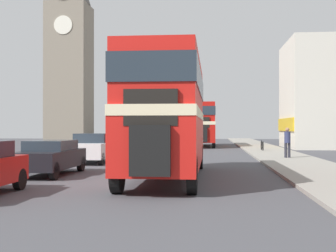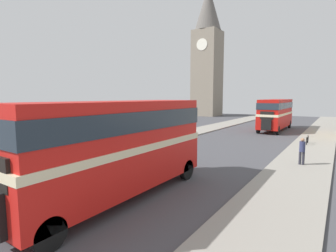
% 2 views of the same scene
% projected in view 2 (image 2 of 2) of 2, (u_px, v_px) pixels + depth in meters
% --- Properties ---
extents(ground_plane, '(120.00, 120.00, 0.00)m').
position_uv_depth(ground_plane, '(84.00, 205.00, 10.92)').
color(ground_plane, '#47474C').
extents(sidewalk_left, '(3.50, 120.00, 0.12)m').
position_uv_depth(sidewalk_left, '(5.00, 176.00, 14.62)').
color(sidewalk_left, gray).
rests_on(sidewalk_left, ground_plane).
extents(double_decker_bus, '(2.41, 10.12, 4.29)m').
position_uv_depth(double_decker_bus, '(120.00, 142.00, 11.27)').
color(double_decker_bus, red).
rests_on(double_decker_bus, ground_plane).
extents(bus_distant, '(2.55, 10.22, 4.12)m').
position_uv_depth(bus_distant, '(276.00, 112.00, 34.66)').
color(bus_distant, '#B2140F').
rests_on(bus_distant, ground_plane).
extents(car_parked_mid, '(1.74, 4.30, 1.35)m').
position_uv_depth(car_parked_mid, '(68.00, 164.00, 14.67)').
color(car_parked_mid, black).
rests_on(car_parked_mid, ground_plane).
extents(car_parked_far, '(1.83, 3.92, 1.55)m').
position_uv_depth(car_parked_far, '(140.00, 146.00, 19.73)').
color(car_parked_far, white).
rests_on(car_parked_far, ground_plane).
extents(pedestrian_walking, '(0.35, 0.35, 1.73)m').
position_uv_depth(pedestrian_walking, '(302.00, 150.00, 16.80)').
color(pedestrian_walking, '#282833').
rests_on(pedestrian_walking, sidewalk_right).
extents(bicycle_on_pavement, '(0.05, 1.76, 0.78)m').
position_uv_depth(bicycle_on_pavement, '(307.00, 140.00, 24.30)').
color(bicycle_on_pavement, black).
rests_on(bicycle_on_pavement, sidewalk_right).
extents(church_tower, '(6.05, 6.05, 29.69)m').
position_uv_depth(church_tower, '(207.00, 50.00, 60.72)').
color(church_tower, gray).
rests_on(church_tower, ground_plane).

